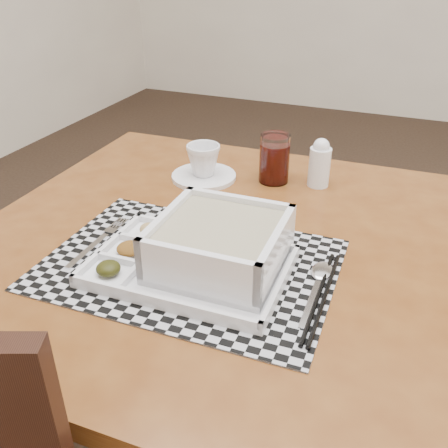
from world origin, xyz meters
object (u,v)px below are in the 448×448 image
(creamer_bottle, at_px, (320,163))
(cup, at_px, (203,160))
(juice_glass, at_px, (274,160))
(serving_tray, at_px, (212,251))
(dining_table, at_px, (216,265))

(creamer_bottle, bearing_deg, cup, -166.01)
(juice_glass, xyz_separation_m, creamer_bottle, (0.10, 0.02, 0.00))
(serving_tray, bearing_deg, cup, 116.18)
(cup, distance_m, creamer_bottle, 0.26)
(serving_tray, distance_m, juice_glass, 0.38)
(dining_table, xyz_separation_m, creamer_bottle, (0.13, 0.29, 0.12))
(dining_table, relative_size, creamer_bottle, 8.28)
(cup, relative_size, juice_glass, 0.70)
(dining_table, bearing_deg, juice_glass, 83.93)
(juice_glass, bearing_deg, dining_table, -96.07)
(serving_tray, height_order, cup, serving_tray)
(cup, relative_size, creamer_bottle, 0.70)
(serving_tray, xyz_separation_m, creamer_bottle, (0.09, 0.40, 0.01))
(dining_table, height_order, serving_tray, serving_tray)
(creamer_bottle, bearing_deg, juice_glass, -170.87)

